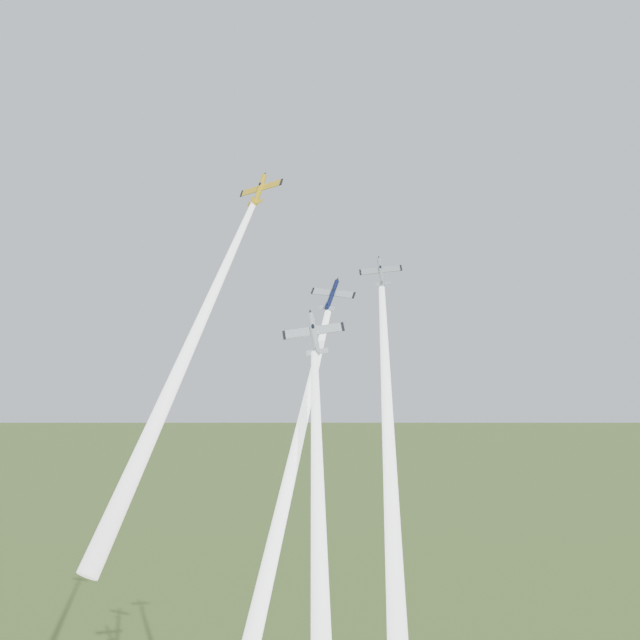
{
  "coord_description": "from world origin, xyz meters",
  "views": [
    {
      "loc": [
        31.69,
        -119.86,
        87.14
      ],
      "look_at": [
        0.0,
        -6.0,
        92.0
      ],
      "focal_mm": 45.0,
      "sensor_mm": 36.0,
      "label": 1
    }
  ],
  "objects_px": {
    "plane_navy": "(332,295)",
    "plane_silver_low": "(314,334)",
    "plane_silver_right": "(381,272)",
    "plane_yellow": "(260,190)"
  },
  "relations": [
    {
      "from": "plane_navy",
      "to": "plane_silver_low",
      "type": "bearing_deg",
      "value": -85.22
    },
    {
      "from": "plane_yellow",
      "to": "plane_silver_low",
      "type": "relative_size",
      "value": 0.97
    },
    {
      "from": "plane_silver_right",
      "to": "plane_navy",
      "type": "bearing_deg",
      "value": -154.54
    },
    {
      "from": "plane_navy",
      "to": "plane_silver_right",
      "type": "xyz_separation_m",
      "value": [
        6.53,
        5.48,
        3.9
      ]
    },
    {
      "from": "plane_yellow",
      "to": "plane_navy",
      "type": "xyz_separation_m",
      "value": [
        14.17,
        -6.76,
        -18.29
      ]
    },
    {
      "from": "plane_navy",
      "to": "plane_silver_right",
      "type": "height_order",
      "value": "plane_silver_right"
    },
    {
      "from": "plane_silver_right",
      "to": "plane_silver_low",
      "type": "relative_size",
      "value": 0.77
    },
    {
      "from": "plane_silver_low",
      "to": "plane_yellow",
      "type": "bearing_deg",
      "value": 112.26
    },
    {
      "from": "plane_navy",
      "to": "plane_silver_low",
      "type": "xyz_separation_m",
      "value": [
        0.02,
        -9.98,
        -6.13
      ]
    },
    {
      "from": "plane_navy",
      "to": "plane_silver_low",
      "type": "height_order",
      "value": "plane_navy"
    }
  ]
}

